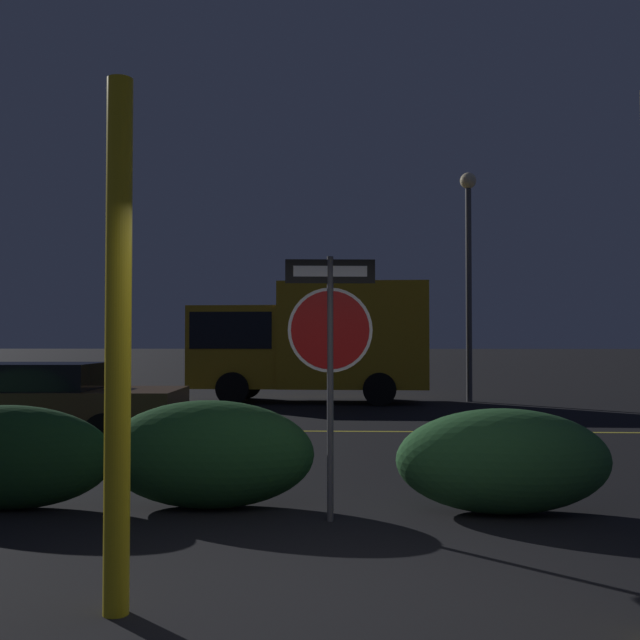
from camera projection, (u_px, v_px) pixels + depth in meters
ground_plane at (359, 606)px, 4.43m from camera, size 260.00×260.00×0.00m
road_center_stripe at (351, 431)px, 12.90m from camera, size 40.23×0.12×0.01m
stop_sign at (330, 334)px, 6.56m from camera, size 0.83×0.08×2.43m
yellow_pole_left at (118, 344)px, 4.35m from camera, size 0.16×0.16×3.27m
hedge_bush_1 at (7, 457)px, 6.99m from camera, size 2.12×0.74×1.02m
hedge_bush_2 at (209, 454)px, 7.03m from camera, size 2.09×0.92×1.06m
hedge_bush_3 at (503, 461)px, 6.81m from camera, size 2.05×0.93×1.00m
passing_car_2 at (28, 403)px, 11.19m from camera, size 4.96×1.99×1.29m
delivery_truck at (308, 339)px, 19.08m from camera, size 6.30×2.48×3.17m
street_lamp at (469, 252)px, 19.28m from camera, size 0.44×0.44×6.21m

